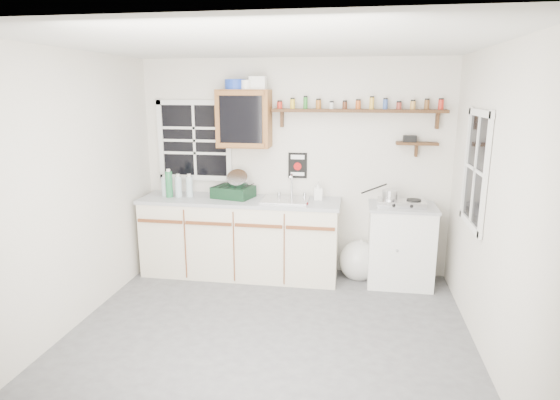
{
  "coord_description": "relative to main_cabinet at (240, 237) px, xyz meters",
  "views": [
    {
      "loc": [
        0.71,
        -3.8,
        2.15
      ],
      "look_at": [
        0.01,
        0.55,
        1.1
      ],
      "focal_mm": 30.0,
      "sensor_mm": 36.0,
      "label": 1
    }
  ],
  "objects": [
    {
      "name": "upper_cabinet_clutter",
      "position": [
        0.04,
        0.14,
        1.75
      ],
      "size": [
        0.47,
        0.24,
        0.14
      ],
      "color": "#1836A0",
      "rests_on": "upper_cabinet"
    },
    {
      "name": "dish_rack",
      "position": [
        -0.07,
        0.06,
        0.56
      ],
      "size": [
        0.51,
        0.43,
        0.33
      ],
      "rotation": [
        0.0,
        0.0,
        -0.26
      ],
      "color": "black",
      "rests_on": "main_cabinet"
    },
    {
      "name": "spice_shelf",
      "position": [
        1.32,
        0.21,
        1.47
      ],
      "size": [
        1.91,
        0.18,
        0.35
      ],
      "color": "black",
      "rests_on": "wall_back"
    },
    {
      "name": "room",
      "position": [
        0.58,
        -1.3,
        0.79
      ],
      "size": [
        3.64,
        3.24,
        2.54
      ],
      "color": "#4B4C4E",
      "rests_on": "ground"
    },
    {
      "name": "window_back",
      "position": [
        -0.62,
        0.29,
        1.09
      ],
      "size": [
        0.93,
        0.03,
        0.98
      ],
      "color": "black",
      "rests_on": "wall_back"
    },
    {
      "name": "right_cabinet",
      "position": [
        1.83,
        0.03,
        -0.01
      ],
      "size": [
        0.73,
        0.57,
        0.91
      ],
      "color": "silver",
      "rests_on": "floor"
    },
    {
      "name": "soap_bottle",
      "position": [
        0.89,
        0.1,
        0.56
      ],
      "size": [
        0.11,
        0.11,
        0.21
      ],
      "primitive_type": "imported",
      "rotation": [
        0.0,
        0.0,
        0.16
      ],
      "color": "white",
      "rests_on": "main_cabinet"
    },
    {
      "name": "main_cabinet",
      "position": [
        0.0,
        0.0,
        0.0
      ],
      "size": [
        2.31,
        0.63,
        0.92
      ],
      "color": "beige",
      "rests_on": "floor"
    },
    {
      "name": "warning_sign",
      "position": [
        0.63,
        0.29,
        0.82
      ],
      "size": [
        0.22,
        0.02,
        0.3
      ],
      "color": "black",
      "rests_on": "wall_back"
    },
    {
      "name": "upper_cabinet",
      "position": [
        0.03,
        0.14,
        1.36
      ],
      "size": [
        0.6,
        0.32,
        0.65
      ],
      "color": "brown",
      "rests_on": "wall_back"
    },
    {
      "name": "water_bottles",
      "position": [
        -0.78,
        -0.01,
        0.59
      ],
      "size": [
        0.38,
        0.14,
        0.33
      ],
      "color": "#A4BAC0",
      "rests_on": "main_cabinet"
    },
    {
      "name": "secondary_shelf",
      "position": [
        1.94,
        0.22,
        1.12
      ],
      "size": [
        0.45,
        0.16,
        0.24
      ],
      "color": "black",
      "rests_on": "wall_back"
    },
    {
      "name": "sink",
      "position": [
        0.54,
        0.01,
        0.47
      ],
      "size": [
        0.52,
        0.44,
        0.29
      ],
      "color": "#B7B7BC",
      "rests_on": "main_cabinet"
    },
    {
      "name": "trash_bag",
      "position": [
        1.39,
        0.1,
        -0.25
      ],
      "size": [
        0.44,
        0.4,
        0.5
      ],
      "color": "silver",
      "rests_on": "floor"
    },
    {
      "name": "rag",
      "position": [
        0.74,
        -0.16,
        0.47
      ],
      "size": [
        0.14,
        0.12,
        0.02
      ],
      "primitive_type": "cube",
      "rotation": [
        0.0,
        0.0,
        -0.17
      ],
      "color": "maroon",
      "rests_on": "main_cabinet"
    },
    {
      "name": "hotplate",
      "position": [
        1.82,
        0.01,
        0.48
      ],
      "size": [
        0.53,
        0.3,
        0.07
      ],
      "rotation": [
        0.0,
        0.0,
        -0.04
      ],
      "color": "#B7B7BC",
      "rests_on": "right_cabinet"
    },
    {
      "name": "saucepan",
      "position": [
        1.68,
        0.01,
        0.57
      ],
      "size": [
        0.4,
        0.29,
        0.18
      ],
      "rotation": [
        0.0,
        0.0,
        -0.68
      ],
      "color": "#B7B7BC",
      "rests_on": "hotplate"
    },
    {
      "name": "window_right",
      "position": [
        2.37,
        -0.75,
        0.99
      ],
      "size": [
        0.03,
        0.78,
        1.08
      ],
      "color": "black",
      "rests_on": "wall_back"
    }
  ]
}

